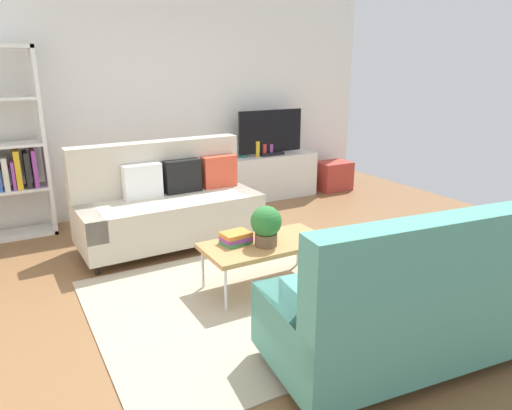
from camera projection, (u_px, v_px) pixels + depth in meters
The scene contains 18 objects.
ground_plane at pixel (263, 286), 4.19m from camera, with size 7.68×7.68×0.00m, color brown.
wall_far at pixel (156, 100), 6.10m from camera, with size 6.40×0.12×2.90m, color white.
area_rug at pixel (272, 296), 3.99m from camera, with size 2.90×2.20×0.01m, color tan.
couch_beige at pixel (168, 204), 5.06m from camera, with size 1.92×0.90×1.10m.
couch_green at pixel (415, 302), 3.00m from camera, with size 1.98×1.05×1.10m.
coffee_table at pixel (266, 245), 4.07m from camera, with size 1.10×0.56×0.42m.
tv_console at pixel (269, 176), 6.86m from camera, with size 1.40×0.44×0.64m, color silver.
tv at pixel (270, 133), 6.66m from camera, with size 1.00×0.20×0.64m.
storage_trunk at pixel (333, 176), 7.32m from camera, with size 0.52×0.40×0.44m, color #B2382D.
potted_plant at pixel (266, 225), 3.94m from camera, with size 0.27×0.27×0.35m.
table_book_0 at pixel (236, 242), 4.03m from camera, with size 0.24×0.18×0.03m, color #3F8C4C.
table_book_1 at pixel (236, 238), 4.02m from camera, with size 0.24×0.18×0.04m, color purple.
table_book_2 at pixel (236, 234), 4.01m from camera, with size 0.24×0.18×0.04m, color orange.
vase_0 at pixel (232, 153), 6.52m from camera, with size 0.12×0.12×0.13m, color silver.
vase_1 at pixel (243, 151), 6.60m from camera, with size 0.12×0.12×0.16m, color #33B29E.
bottle_0 at pixel (258, 149), 6.60m from camera, with size 0.06×0.06×0.22m, color gold.
bottle_1 at pixel (264, 150), 6.66m from camera, with size 0.06×0.06×0.17m, color red.
bottle_2 at pixel (271, 150), 6.72m from camera, with size 0.05×0.05×0.16m, color purple.
Camera 1 is at (-1.91, -3.28, 1.91)m, focal length 32.83 mm.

